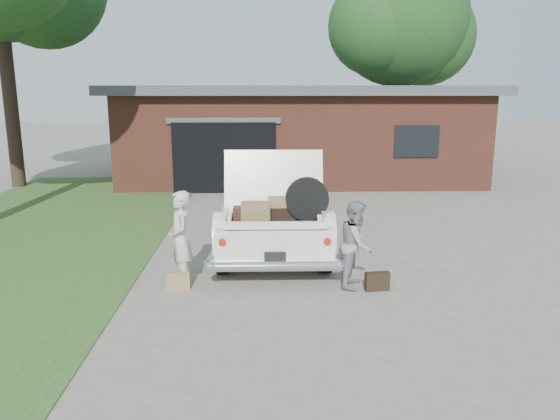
{
  "coord_description": "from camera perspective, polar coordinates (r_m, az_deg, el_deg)",
  "views": [
    {
      "loc": [
        -0.3,
        -8.95,
        3.26
      ],
      "look_at": [
        0.0,
        0.6,
        1.1
      ],
      "focal_mm": 35.0,
      "sensor_mm": 36.0,
      "label": 1
    }
  ],
  "objects": [
    {
      "name": "grass_strip",
      "position": [
        13.43,
        -24.54,
        -2.44
      ],
      "size": [
        6.0,
        16.0,
        0.02
      ],
      "primitive_type": "cube",
      "color": "#2D4C1E",
      "rests_on": "ground"
    },
    {
      "name": "ground",
      "position": [
        9.53,
        0.11,
        -7.27
      ],
      "size": [
        90.0,
        90.0,
        0.0
      ],
      "primitive_type": "plane",
      "color": "gray",
      "rests_on": "ground"
    },
    {
      "name": "sedan",
      "position": [
        11.33,
        -0.77,
        0.13
      ],
      "size": [
        2.13,
        5.35,
        2.17
      ],
      "rotation": [
        0.0,
        0.0,
        -0.0
      ],
      "color": "white",
      "rests_on": "ground"
    },
    {
      "name": "house",
      "position": [
        20.52,
        1.81,
        8.3
      ],
      "size": [
        12.8,
        7.8,
        3.3
      ],
      "color": "brown",
      "rests_on": "ground"
    },
    {
      "name": "woman_right",
      "position": [
        9.11,
        7.99,
        -3.53
      ],
      "size": [
        0.76,
        0.85,
        1.45
      ],
      "primitive_type": "imported",
      "rotation": [
        0.0,
        0.0,
        1.22
      ],
      "color": "gray",
      "rests_on": "ground"
    },
    {
      "name": "suitcase_left",
      "position": [
        9.18,
        -10.62,
        -7.28
      ],
      "size": [
        0.4,
        0.17,
        0.3
      ],
      "primitive_type": "cube",
      "rotation": [
        0.0,
        0.0,
        0.11
      ],
      "color": "#9D7F4F",
      "rests_on": "ground"
    },
    {
      "name": "tree_right",
      "position": [
        26.25,
        12.62,
        18.43
      ],
      "size": [
        6.91,
        6.01,
        9.26
      ],
      "color": "#38281E",
      "rests_on": "ground"
    },
    {
      "name": "woman_left",
      "position": [
        9.14,
        -10.36,
        -3.04
      ],
      "size": [
        0.55,
        0.68,
        1.61
      ],
      "primitive_type": "imported",
      "rotation": [
        0.0,
        0.0,
        -1.26
      ],
      "color": "beige",
      "rests_on": "ground"
    },
    {
      "name": "suitcase_right",
      "position": [
        9.13,
        10.12,
        -7.35
      ],
      "size": [
        0.41,
        0.18,
        0.31
      ],
      "primitive_type": "cube",
      "rotation": [
        0.0,
        0.0,
        0.13
      ],
      "color": "black",
      "rests_on": "ground"
    }
  ]
}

